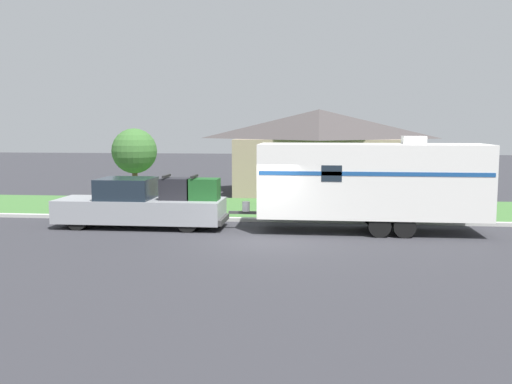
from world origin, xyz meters
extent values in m
plane|color=#2D2D33|center=(0.00, 0.00, 0.00)|extent=(120.00, 120.00, 0.00)
cube|color=#ADADA8|center=(0.00, 3.75, 0.07)|extent=(80.00, 0.30, 0.14)
cube|color=#3D6B33|center=(0.00, 7.40, 0.01)|extent=(80.00, 7.00, 0.03)
cube|color=gray|center=(1.95, 14.41, 1.56)|extent=(9.08, 7.03, 3.12)
pyramid|color=#3D3838|center=(1.95, 14.41, 3.95)|extent=(9.81, 7.59, 1.66)
cube|color=#4C3828|center=(1.95, 10.92, 1.05)|extent=(1.00, 0.06, 2.10)
cylinder|color=black|center=(-6.88, 1.16, 0.41)|extent=(0.82, 0.28, 0.82)
cylinder|color=black|center=(-6.88, 2.82, 0.41)|extent=(0.82, 0.28, 0.82)
cylinder|color=black|center=(-2.73, 1.16, 0.41)|extent=(0.82, 0.28, 0.82)
cylinder|color=black|center=(-2.73, 2.82, 0.41)|extent=(0.82, 0.28, 0.82)
cube|color=gray|center=(-5.96, 1.99, 0.65)|extent=(3.85, 2.02, 0.86)
cube|color=#19232D|center=(-5.27, 1.99, 1.47)|extent=(2.00, 1.86, 0.78)
cube|color=gray|center=(-2.82, 1.99, 0.65)|extent=(2.43, 2.02, 0.86)
cube|color=#333333|center=(-1.54, 1.99, 0.34)|extent=(0.12, 1.82, 0.20)
cube|color=black|center=(-3.35, 1.99, 1.48)|extent=(1.12, 0.85, 0.80)
cube|color=black|center=(-3.71, 1.99, 1.96)|extent=(0.10, 0.93, 0.08)
cube|color=#194C1E|center=(-2.28, 1.99, 1.48)|extent=(1.12, 0.85, 0.80)
cube|color=black|center=(-2.64, 1.99, 1.96)|extent=(0.10, 0.93, 0.08)
cylinder|color=black|center=(4.08, 0.94, 0.38)|extent=(0.77, 0.22, 0.77)
cylinder|color=black|center=(4.08, 3.05, 0.38)|extent=(0.77, 0.22, 0.77)
cylinder|color=black|center=(4.92, 0.94, 0.38)|extent=(0.77, 0.22, 0.77)
cylinder|color=black|center=(4.92, 3.05, 0.38)|extent=(0.77, 0.22, 0.77)
cube|color=silver|center=(3.85, 1.99, 1.88)|extent=(8.06, 2.39, 2.61)
cube|color=navy|center=(3.85, 0.79, 2.21)|extent=(7.90, 0.01, 0.14)
cube|color=#383838|center=(-0.77, 1.99, 0.63)|extent=(1.17, 0.12, 0.10)
cylinder|color=silver|center=(-0.71, 1.99, 0.86)|extent=(0.28, 0.28, 0.36)
cube|color=silver|center=(5.30, 1.99, 3.33)|extent=(0.80, 0.68, 0.28)
cube|color=#19232D|center=(2.40, 0.79, 2.21)|extent=(0.70, 0.01, 0.56)
cylinder|color=brown|center=(3.56, 4.52, 0.52)|extent=(0.09, 0.09, 1.04)
cube|color=#B2B2B2|center=(3.56, 4.52, 1.15)|extent=(0.48, 0.20, 0.22)
cylinder|color=brown|center=(-6.34, 6.25, 0.97)|extent=(0.24, 0.24, 1.94)
sphere|color=#38662D|center=(-6.34, 6.25, 2.70)|extent=(2.03, 2.03, 2.03)
camera|label=1|loc=(1.96, -18.76, 3.82)|focal=40.00mm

